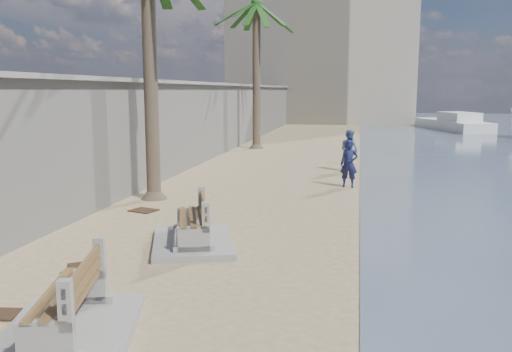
{
  "coord_description": "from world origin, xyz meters",
  "views": [
    {
      "loc": [
        1.91,
        -5.66,
        3.25
      ],
      "look_at": [
        -0.5,
        7.0,
        1.2
      ],
      "focal_mm": 38.0,
      "sensor_mm": 36.0,
      "label": 1
    }
  ],
  "objects": [
    {
      "name": "seawall",
      "position": [
        -5.2,
        20.0,
        1.75
      ],
      "size": [
        0.45,
        70.0,
        3.5
      ],
      "primitive_type": "cube",
      "color": "gray",
      "rests_on": "ground_plane"
    },
    {
      "name": "wall_cap",
      "position": [
        -5.2,
        20.0,
        3.55
      ],
      "size": [
        0.8,
        70.0,
        0.12
      ],
      "primitive_type": "cube",
      "color": "gray",
      "rests_on": "seawall"
    },
    {
      "name": "end_building",
      "position": [
        -2.0,
        52.0,
        7.0
      ],
      "size": [
        18.0,
        12.0,
        14.0
      ],
      "primitive_type": "cube",
      "color": "#B7AA93",
      "rests_on": "ground_plane"
    },
    {
      "name": "bench_near",
      "position": [
        -1.78,
        0.48,
        0.45
      ],
      "size": [
        2.24,
        2.79,
        1.02
      ],
      "color": "gray",
      "rests_on": "ground_plane"
    },
    {
      "name": "bench_far",
      "position": [
        -1.48,
        4.98,
        0.44
      ],
      "size": [
        2.32,
        2.79,
        1.0
      ],
      "color": "gray",
      "rests_on": "ground_plane"
    },
    {
      "name": "palm_back",
      "position": [
        -3.75,
        24.22,
        7.77
      ],
      "size": [
        5.0,
        5.0,
        8.8
      ],
      "color": "brown",
      "rests_on": "ground_plane"
    },
    {
      "name": "person_a",
      "position": [
        1.61,
        12.64,
        0.92
      ],
      "size": [
        0.7,
        0.51,
        1.83
      ],
      "primitive_type": "imported",
      "rotation": [
        0.0,
        0.0,
        -0.09
      ],
      "color": "#16193D",
      "rests_on": "ground_plane"
    },
    {
      "name": "person_b",
      "position": [
        1.55,
        16.44,
        0.93
      ],
      "size": [
        1.13,
        1.12,
        1.86
      ],
      "primitive_type": "imported",
      "rotation": [
        0.0,
        0.0,
        2.41
      ],
      "color": "#4A6199",
      "rests_on": "ground_plane"
    },
    {
      "name": "yacht_far",
      "position": [
        9.47,
        41.37,
        0.35
      ],
      "size": [
        5.14,
        9.79,
        1.5
      ],
      "primitive_type": null,
      "rotation": [
        0.0,
        0.0,
        1.85
      ],
      "color": "silver",
      "rests_on": "bay_water"
    },
    {
      "name": "debris_b",
      "position": [
        -3.16,
        0.99,
        0.01
      ],
      "size": [
        0.59,
        0.49,
        0.03
      ],
      "primitive_type": "cube",
      "rotation": [
        0.0,
        0.0,
        0.13
      ],
      "color": "#382616",
      "rests_on": "ground_plane"
    },
    {
      "name": "debris_c",
      "position": [
        -3.78,
        7.89,
        0.01
      ],
      "size": [
        0.83,
        0.75,
        0.03
      ],
      "primitive_type": "cube",
      "rotation": [
        0.0,
        0.0,
        2.81
      ],
      "color": "#382616",
      "rests_on": "ground_plane"
    },
    {
      "name": "debris_d",
      "position": [
        -3.09,
        3.27,
        0.01
      ],
      "size": [
        0.64,
        0.61,
        0.03
      ],
      "primitive_type": "cube",
      "rotation": [
        0.0,
        0.0,
        3.75
      ],
      "color": "#382616",
      "rests_on": "ground_plane"
    }
  ]
}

